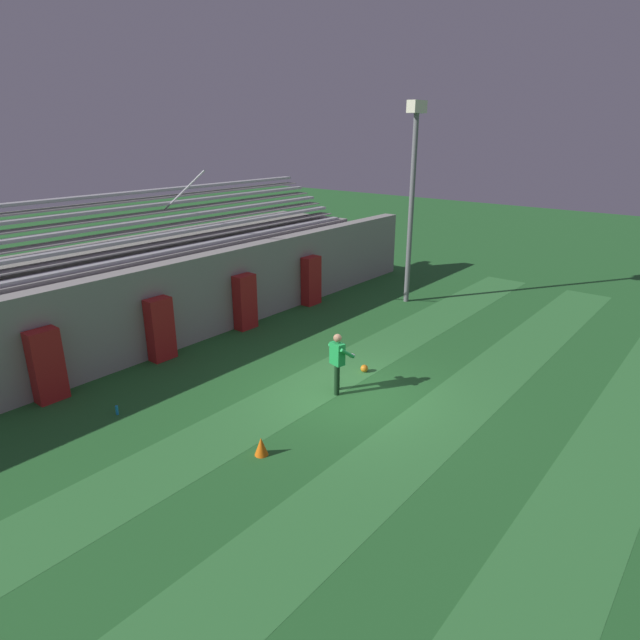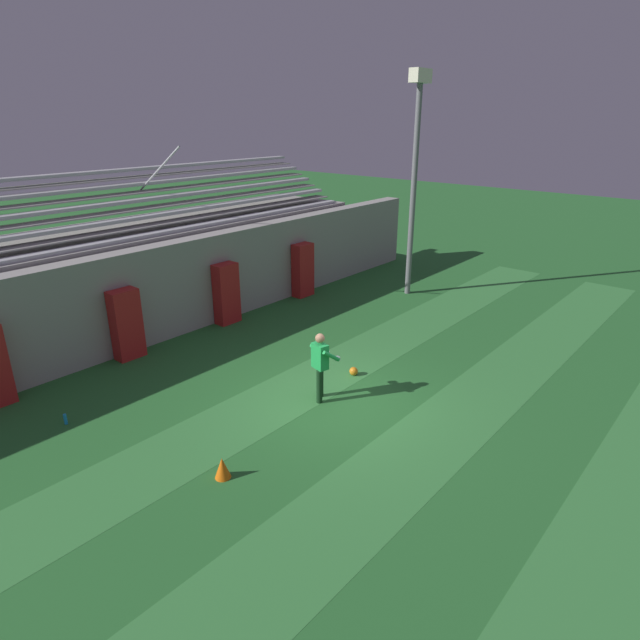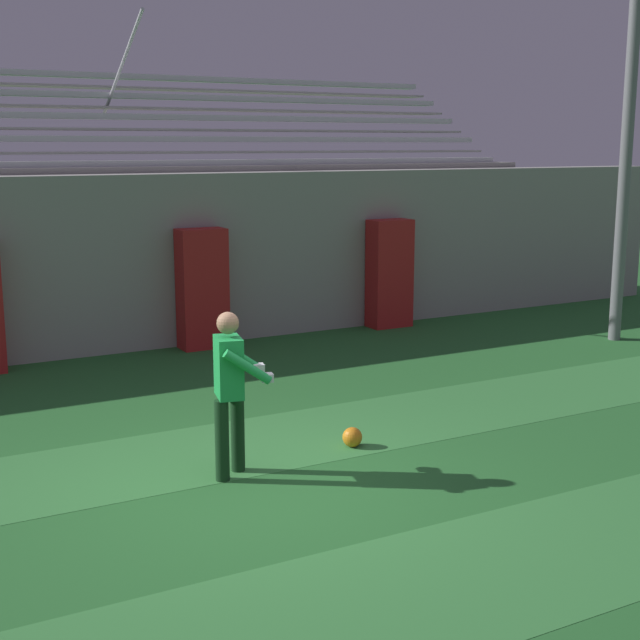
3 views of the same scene
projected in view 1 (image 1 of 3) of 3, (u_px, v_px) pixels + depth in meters
The scene contains 15 objects.
ground_plane at pixel (353, 395), 14.21m from camera, with size 80.00×80.00×0.00m, color #286B2D.
turf_stripe_near at pixel (597, 484), 10.63m from camera, with size 28.00×1.80×0.01m, color #38843D.
turf_stripe_mid at pixel (434, 425), 12.77m from camera, with size 28.00×1.80×0.01m, color #38843D.
turf_stripe_far at pixel (318, 382), 14.92m from camera, with size 28.00×1.80×0.01m, color #38843D.
back_wall at pixel (194, 299), 17.61m from camera, with size 24.00×0.60×2.80m, color #999691.
padding_pillar_gate_left at pixel (160, 329), 16.15m from camera, with size 0.77×0.44×1.94m, color #B21E1E.
padding_pillar_gate_right at pixel (245, 302), 18.70m from camera, with size 0.77×0.44×1.94m, color #B21E1E.
padding_pillar_far_left at pixel (47, 366), 13.66m from camera, with size 0.77×0.44×1.94m, color #B21E1E.
padding_pillar_far_right at pixel (311, 281), 21.32m from camera, with size 0.77×0.44×1.94m, color #B21E1E.
bleacher_stand at pixel (152, 284), 18.97m from camera, with size 18.00×4.05×5.43m.
floodlight_pole at pixel (413, 179), 20.36m from camera, with size 0.90×0.36×7.67m.
goalkeeper at pixel (338, 359), 14.08m from camera, with size 0.65×0.66×1.67m.
soccer_ball at pixel (364, 368), 15.54m from camera, with size 0.22×0.22×0.22m, color orange.
traffic_cone at pixel (261, 446), 11.54m from camera, with size 0.30×0.30×0.42m, color orange.
water_bottle at pixel (117, 410), 13.21m from camera, with size 0.07×0.07×0.24m, color #1E8CD8.
Camera 1 is at (-10.39, -7.36, 6.67)m, focal length 30.00 mm.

